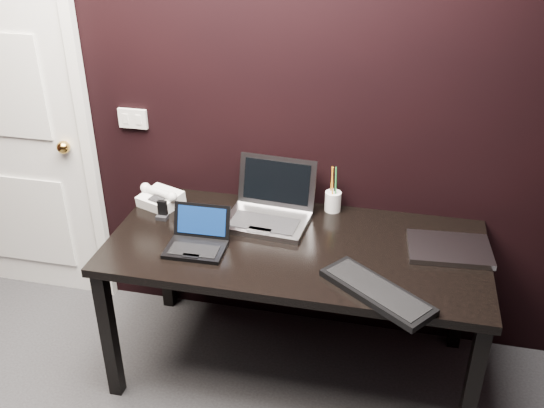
% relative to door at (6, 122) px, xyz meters
% --- Properties ---
extents(wall_back, '(4.00, 0.00, 4.00)m').
position_rel_door_xyz_m(wall_back, '(1.35, 0.02, 0.26)').
color(wall_back, black).
rests_on(wall_back, ground).
extents(door, '(0.99, 0.10, 2.14)m').
position_rel_door_xyz_m(door, '(0.00, 0.00, 0.00)').
color(door, white).
rests_on(door, ground).
extents(wall_switch, '(0.15, 0.02, 0.10)m').
position_rel_door_xyz_m(wall_switch, '(0.73, 0.01, 0.08)').
color(wall_switch, silver).
rests_on(wall_switch, wall_back).
extents(desk, '(1.70, 0.80, 0.74)m').
position_rel_door_xyz_m(desk, '(1.65, -0.38, -0.38)').
color(desk, black).
rests_on(desk, ground).
extents(netbook, '(0.27, 0.24, 0.17)m').
position_rel_door_xyz_m(netbook, '(1.22, -0.50, -0.27)').
color(netbook, black).
rests_on(netbook, desk).
extents(silver_laptop, '(0.41, 0.38, 0.27)m').
position_rel_door_xyz_m(silver_laptop, '(1.48, -0.19, -0.25)').
color(silver_laptop, '#9A999E').
rests_on(silver_laptop, desk).
extents(ext_keyboard, '(0.48, 0.42, 0.03)m').
position_rel_door_xyz_m(ext_keyboard, '(2.03, -0.68, -0.29)').
color(ext_keyboard, black).
rests_on(ext_keyboard, desk).
extents(closed_laptop, '(0.38, 0.29, 0.02)m').
position_rel_door_xyz_m(closed_laptop, '(2.32, -0.29, -0.29)').
color(closed_laptop, gray).
rests_on(closed_laptop, desk).
extents(desk_phone, '(0.24, 0.23, 0.11)m').
position_rel_door_xyz_m(desk_phone, '(0.92, -0.17, -0.26)').
color(desk_phone, white).
rests_on(desk_phone, desk).
extents(mobile_phone, '(0.05, 0.05, 0.09)m').
position_rel_door_xyz_m(mobile_phone, '(0.98, -0.29, -0.27)').
color(mobile_phone, black).
rests_on(mobile_phone, desk).
extents(pen_cup, '(0.08, 0.08, 0.24)m').
position_rel_door_xyz_m(pen_cup, '(1.77, -0.03, -0.25)').
color(pen_cup, white).
rests_on(pen_cup, desk).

